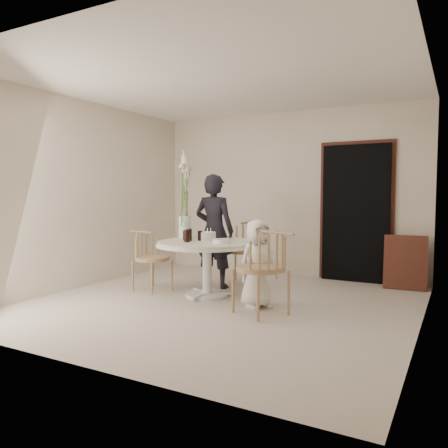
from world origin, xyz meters
The scene contains 18 objects.
ground centered at (0.00, 0.00, 0.00)m, with size 4.50×4.50×0.00m, color beige.
room_shell centered at (0.00, 0.00, 1.62)m, with size 4.50×4.50×4.50m.
doorway centered at (1.15, 2.19, 1.05)m, with size 1.00×0.10×2.10m, color black.
door_trim centered at (1.15, 2.23, 1.11)m, with size 1.12×0.03×2.22m, color #572B1E.
table centered at (-0.35, 0.25, 0.62)m, with size 1.33×1.33×0.73m.
picture_frame centered at (1.90, 1.95, 0.38)m, with size 0.58×0.04×0.77m, color #572B1E.
chair_far centered at (-0.31, 1.31, 0.60)m, with size 0.54×0.58×0.93m.
chair_right centered at (0.74, -0.26, 0.62)m, with size 0.71×0.69×0.96m.
chair_left centered at (-1.32, 0.20, 0.54)m, with size 0.54×0.51×0.83m.
girl centered at (-0.55, 0.78, 0.82)m, with size 0.60×0.39×1.63m, color black.
boy centered at (0.47, 0.06, 0.53)m, with size 0.51×0.33×1.05m, color white.
birthday_cake centered at (-0.43, 0.38, 0.78)m, with size 0.23×0.23×0.16m.
cola_tumbler_a centered at (-0.59, 0.19, 0.81)m, with size 0.08×0.08×0.16m, color black.
cola_tumbler_b centered at (-0.53, 0.05, 0.81)m, with size 0.08×0.08×0.16m, color black.
cola_tumbler_c centered at (-0.68, 0.23, 0.80)m, with size 0.06×0.06×0.13m, color black.
cola_tumbler_d centered at (-0.48, 0.29, 0.80)m, with size 0.06×0.06×0.13m, color black.
plate_stack centered at (-0.08, 0.15, 0.76)m, with size 0.22×0.22×0.05m, color white.
flower_vase centered at (-0.82, 0.43, 1.21)m, with size 0.17×0.17×1.24m.
Camera 1 is at (2.57, -4.65, 1.36)m, focal length 35.00 mm.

